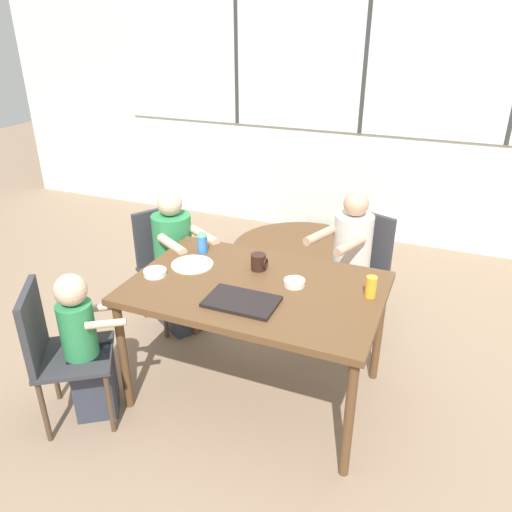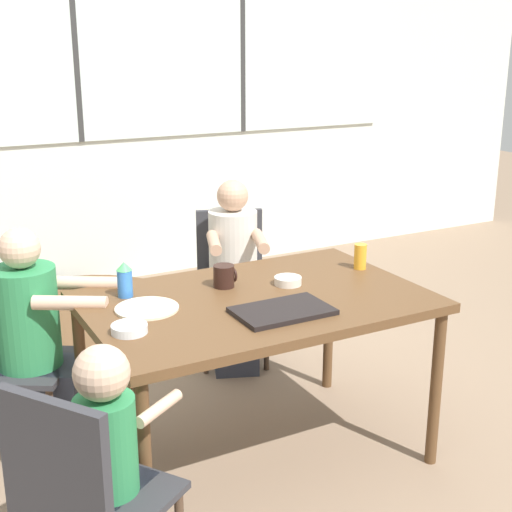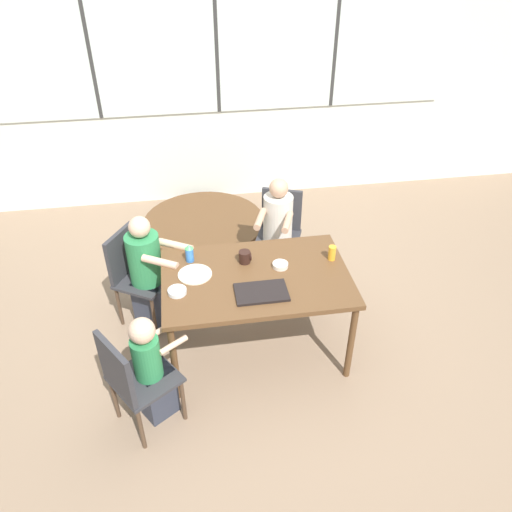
# 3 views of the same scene
# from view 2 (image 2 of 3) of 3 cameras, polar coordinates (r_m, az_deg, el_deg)

# --- Properties ---
(ground_plane) EXTENTS (16.00, 16.00, 0.00)m
(ground_plane) POSITION_cam_2_polar(r_m,az_deg,el_deg) (3.31, 0.00, -15.62)
(ground_plane) COLOR #8C725B
(wall_back_with_windows) EXTENTS (8.40, 0.08, 2.80)m
(wall_back_with_windows) POSITION_cam_2_polar(r_m,az_deg,el_deg) (5.32, -14.15, 12.62)
(wall_back_with_windows) COLOR silver
(wall_back_with_windows) RESTS_ON ground_plane
(dining_table) EXTENTS (1.40, 0.92, 0.75)m
(dining_table) POSITION_cam_2_polar(r_m,az_deg,el_deg) (3.00, 0.00, -4.50)
(dining_table) COLOR brown
(dining_table) RESTS_ON ground_plane
(chair_for_woman_green_shirt) EXTENTS (0.52, 0.52, 0.85)m
(chair_for_woman_green_shirt) POSITION_cam_2_polar(r_m,az_deg,el_deg) (4.10, -2.01, -1.28)
(chair_for_woman_green_shirt) COLOR #333338
(chair_for_woman_green_shirt) RESTS_ON ground_plane
(chair_for_toddler) EXTENTS (0.56, 0.56, 0.85)m
(chair_for_toddler) POSITION_cam_2_polar(r_m,az_deg,el_deg) (2.27, -13.96, -17.85)
(chair_for_toddler) COLOR #333338
(chair_for_toddler) RESTS_ON ground_plane
(person_woman_green_shirt) EXTENTS (0.42, 0.54, 1.06)m
(person_woman_green_shirt) POSITION_cam_2_polar(r_m,az_deg,el_deg) (3.95, -1.78, -2.25)
(person_woman_green_shirt) COLOR #333847
(person_woman_green_shirt) RESTS_ON ground_plane
(person_man_blue_shirt) EXTENTS (0.57, 0.49, 1.04)m
(person_man_blue_shirt) POSITION_cam_2_polar(r_m,az_deg,el_deg) (3.26, -17.08, -7.57)
(person_man_blue_shirt) COLOR #333847
(person_man_blue_shirt) RESTS_ON ground_plane
(person_toddler) EXTENTS (0.39, 0.35, 0.92)m
(person_toddler) POSITION_cam_2_polar(r_m,az_deg,el_deg) (2.40, -11.31, -17.31)
(person_toddler) COLOR #333847
(person_toddler) RESTS_ON ground_plane
(food_tray_dark) EXTENTS (0.38, 0.24, 0.02)m
(food_tray_dark) POSITION_cam_2_polar(r_m,az_deg,el_deg) (2.80, 2.13, -4.41)
(food_tray_dark) COLOR black
(food_tray_dark) RESTS_ON dining_table
(coffee_mug) EXTENTS (0.10, 0.09, 0.10)m
(coffee_mug) POSITION_cam_2_polar(r_m,az_deg,el_deg) (3.09, -2.55, -1.61)
(coffee_mug) COLOR black
(coffee_mug) RESTS_ON dining_table
(sippy_cup) EXTENTS (0.07, 0.07, 0.15)m
(sippy_cup) POSITION_cam_2_polar(r_m,az_deg,el_deg) (3.01, -10.46, -1.83)
(sippy_cup) COLOR blue
(sippy_cup) RESTS_ON dining_table
(juice_glass) EXTENTS (0.06, 0.06, 0.12)m
(juice_glass) POSITION_cam_2_polar(r_m,az_deg,el_deg) (3.36, 8.34, -0.04)
(juice_glass) COLOR gold
(juice_glass) RESTS_ON dining_table
(bowl_white_shallow) EXTENTS (0.13, 0.13, 0.03)m
(bowl_white_shallow) POSITION_cam_2_polar(r_m,az_deg,el_deg) (2.66, -10.10, -5.75)
(bowl_white_shallow) COLOR silver
(bowl_white_shallow) RESTS_ON dining_table
(bowl_cereal) EXTENTS (0.12, 0.12, 0.04)m
(bowl_cereal) POSITION_cam_2_polar(r_m,az_deg,el_deg) (3.12, 2.57, -1.99)
(bowl_cereal) COLOR silver
(bowl_cereal) RESTS_ON dining_table
(plate_tortillas) EXTENTS (0.25, 0.25, 0.01)m
(plate_tortillas) POSITION_cam_2_polar(r_m,az_deg,el_deg) (2.87, -8.72, -4.16)
(plate_tortillas) COLOR beige
(plate_tortillas) RESTS_ON dining_table
(folded_table_stack) EXTENTS (1.35, 1.35, 0.12)m
(folded_table_stack) POSITION_cam_2_polar(r_m,az_deg,el_deg) (4.78, -13.95, -4.69)
(folded_table_stack) COLOR brown
(folded_table_stack) RESTS_ON ground_plane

